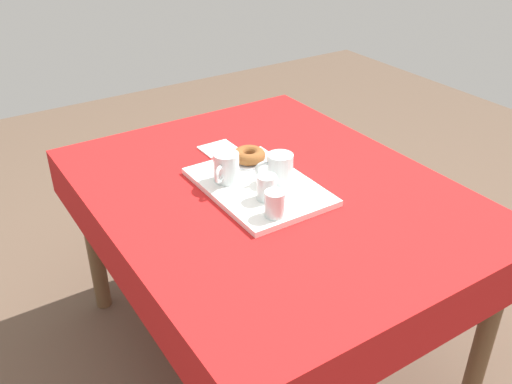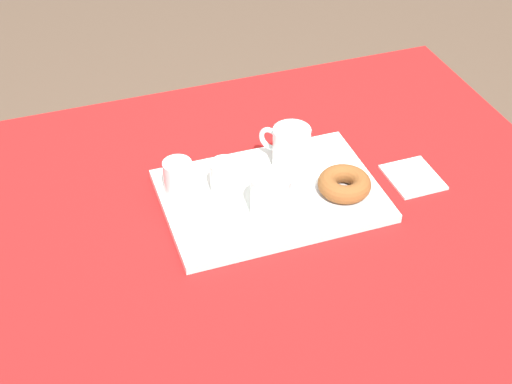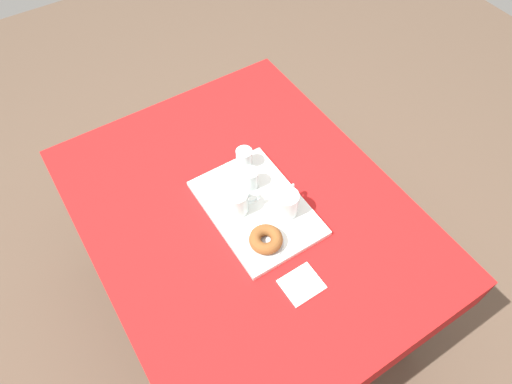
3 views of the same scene
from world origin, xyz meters
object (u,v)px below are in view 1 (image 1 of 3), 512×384
(serving_tray, at_px, (258,186))
(water_glass_far, at_px, (267,188))
(donut_plate_left, at_px, (249,161))
(paper_napkin, at_px, (218,149))
(water_glass_near, at_px, (275,205))
(sugar_donut_left, at_px, (249,155))
(tea_mug_right, at_px, (226,168))
(dining_table, at_px, (270,210))
(tea_mug_left, at_px, (280,169))

(serving_tray, xyz_separation_m, water_glass_far, (0.09, -0.03, 0.05))
(donut_plate_left, xyz_separation_m, paper_napkin, (-0.18, -0.02, -0.02))
(water_glass_near, xyz_separation_m, sugar_donut_left, (-0.33, 0.12, -0.01))
(serving_tray, bearing_deg, tea_mug_right, -133.95)
(serving_tray, distance_m, paper_napkin, 0.33)
(dining_table, xyz_separation_m, tea_mug_right, (-0.09, -0.11, 0.15))
(tea_mug_right, height_order, sugar_donut_left, tea_mug_right)
(tea_mug_left, relative_size, sugar_donut_left, 1.09)
(water_glass_far, distance_m, paper_napkin, 0.43)
(tea_mug_right, distance_m, water_glass_near, 0.26)
(sugar_donut_left, bearing_deg, tea_mug_right, -61.67)
(tea_mug_left, xyz_separation_m, tea_mug_right, (-0.10, -0.14, 0.00))
(tea_mug_right, xyz_separation_m, paper_napkin, (-0.26, 0.11, -0.06))
(tea_mug_right, relative_size, water_glass_far, 1.42)
(tea_mug_left, relative_size, tea_mug_right, 1.10)
(tea_mug_right, bearing_deg, paper_napkin, 156.00)
(water_glass_far, xyz_separation_m, donut_plate_left, (-0.24, 0.09, -0.03))
(serving_tray, xyz_separation_m, sugar_donut_left, (-0.15, 0.06, 0.04))
(water_glass_far, bearing_deg, sugar_donut_left, 160.02)
(donut_plate_left, bearing_deg, tea_mug_left, 3.06)
(dining_table, bearing_deg, water_glass_far, -41.07)
(water_glass_far, bearing_deg, dining_table, 138.93)
(tea_mug_left, distance_m, tea_mug_right, 0.17)
(serving_tray, xyz_separation_m, paper_napkin, (-0.33, 0.04, -0.01))
(water_glass_far, relative_size, sugar_donut_left, 0.70)
(tea_mug_left, height_order, water_glass_near, tea_mug_left)
(tea_mug_right, height_order, water_glass_far, tea_mug_right)
(serving_tray, relative_size, water_glass_near, 5.80)
(dining_table, height_order, water_glass_near, water_glass_near)
(tea_mug_right, xyz_separation_m, water_glass_near, (0.26, 0.01, -0.01))
(tea_mug_left, xyz_separation_m, water_glass_far, (0.07, -0.10, -0.01))
(tea_mug_left, height_order, tea_mug_right, same)
(dining_table, height_order, serving_tray, serving_tray)
(tea_mug_left, xyz_separation_m, donut_plate_left, (-0.17, -0.01, -0.04))
(dining_table, xyz_separation_m, paper_napkin, (-0.35, -0.00, 0.09))
(tea_mug_left, relative_size, donut_plate_left, 1.00)
(paper_napkin, bearing_deg, tea_mug_right, -24.00)
(dining_table, relative_size, water_glass_far, 17.05)
(dining_table, height_order, donut_plate_left, donut_plate_left)
(dining_table, height_order, tea_mug_left, tea_mug_left)
(water_glass_far, height_order, paper_napkin, water_glass_far)
(dining_table, relative_size, donut_plate_left, 10.97)
(dining_table, relative_size, serving_tray, 2.94)
(donut_plate_left, bearing_deg, water_glass_far, -19.98)
(water_glass_near, bearing_deg, serving_tray, 161.01)
(donut_plate_left, bearing_deg, tea_mug_right, -61.67)
(serving_tray, bearing_deg, donut_plate_left, 158.82)
(water_glass_near, distance_m, donut_plate_left, 0.36)
(dining_table, distance_m, donut_plate_left, 0.20)
(dining_table, bearing_deg, serving_tray, -113.68)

